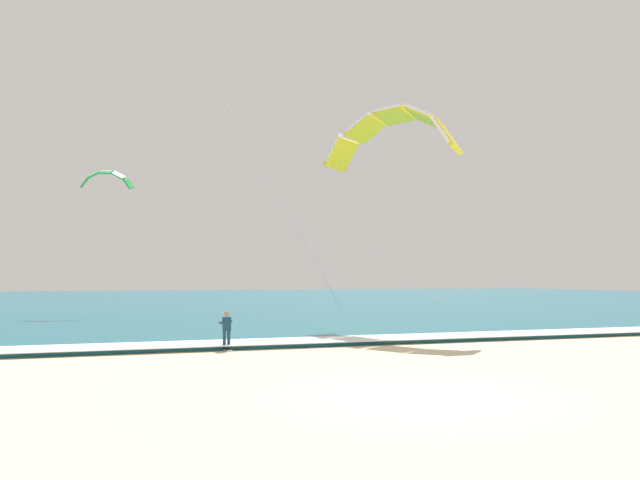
% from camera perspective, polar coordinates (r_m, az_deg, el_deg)
% --- Properties ---
extents(ground_plane, '(200.00, 200.00, 0.00)m').
position_cam_1_polar(ground_plane, '(17.08, 9.31, -14.07)').
color(ground_plane, beige).
extents(sea, '(200.00, 120.00, 0.20)m').
position_cam_1_polar(sea, '(87.58, -13.01, -5.37)').
color(sea, '#146075').
rests_on(sea, ground).
extents(surf_foam, '(200.00, 2.75, 0.04)m').
position_cam_1_polar(surf_foam, '(29.36, -2.79, -9.19)').
color(surf_foam, white).
rests_on(surf_foam, sea).
extents(surfboard, '(0.58, 1.44, 0.09)m').
position_cam_1_polar(surfboard, '(27.77, -8.55, -9.89)').
color(surfboard, white).
rests_on(surfboard, ground).
extents(kitesurfer, '(0.55, 0.55, 1.69)m').
position_cam_1_polar(kitesurfer, '(27.69, -8.55, -8.01)').
color(kitesurfer, '#143347').
rests_on(kitesurfer, ground).
extents(kite_primary, '(13.64, 10.13, 12.10)m').
position_cam_1_polar(kite_primary, '(37.99, 6.58, 9.95)').
color(kite_primary, yellow).
extents(kite_distant, '(4.32, 1.67, 1.58)m').
position_cam_1_polar(kite_distant, '(54.24, -18.97, 5.42)').
color(kite_distant, green).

